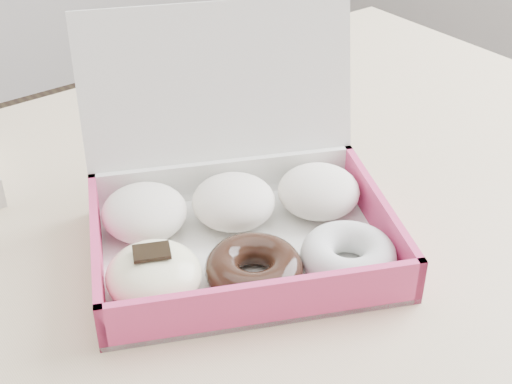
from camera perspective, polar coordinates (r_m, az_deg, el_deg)
table at (r=0.93m, az=-0.38°, el=-3.73°), size 1.20×0.80×0.75m
donut_box at (r=0.77m, az=-1.56°, el=-2.02°), size 0.40×0.39×0.23m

